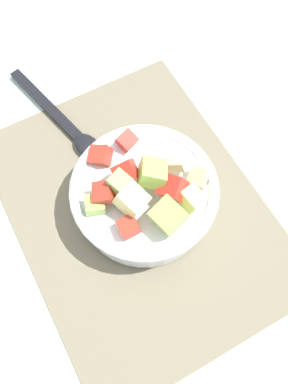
# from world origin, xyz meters

# --- Properties ---
(ground_plane) EXTENTS (2.40, 2.40, 0.00)m
(ground_plane) POSITION_xyz_m (0.00, 0.00, 0.00)
(ground_plane) COLOR silver
(placemat) EXTENTS (0.49, 0.37, 0.01)m
(placemat) POSITION_xyz_m (0.00, 0.00, 0.00)
(placemat) COLOR #756B56
(placemat) RESTS_ON ground_plane
(salad_bowl) EXTENTS (0.22, 0.22, 0.12)m
(salad_bowl) POSITION_xyz_m (0.00, 0.01, 0.05)
(salad_bowl) COLOR white
(salad_bowl) RESTS_ON placemat
(serving_spoon) EXTENTS (0.24, 0.08, 0.01)m
(serving_spoon) POSITION_xyz_m (-0.19, -0.03, 0.01)
(serving_spoon) COLOR black
(serving_spoon) RESTS_ON placemat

